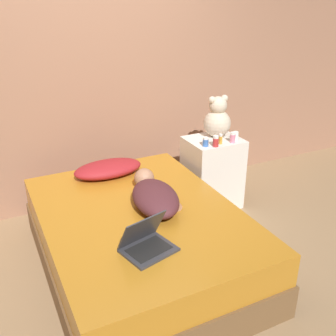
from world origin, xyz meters
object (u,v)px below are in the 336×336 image
Objects in this scene: bottle_pink at (233,138)px; bottle_amber at (221,139)px; bottle_white at (236,136)px; pillow at (108,169)px; person_lying at (154,195)px; laptop at (146,242)px; teddy_bear at (217,119)px; bottle_blue at (206,142)px; bottle_red at (216,141)px.

bottle_pink reaches higher than bottle_amber.
bottle_amber is at bearing -172.62° from bottle_white.
pillow is 0.82× the size of person_lying.
person_lying is 7.36× the size of bottle_pink.
teddy_bear reaches higher than laptop.
bottle_white is at bearing -57.90° from teddy_bear.
bottle_amber is (-0.18, -0.02, 0.01)m from bottle_white.
bottle_white is at bearing 20.83° from laptop.
person_lying is 2.04× the size of laptop.
bottle_pink is at bearing -146.13° from bottle_white.
laptop is 3.61× the size of bottle_pink.
teddy_bear is at bearing 100.65° from bottle_pink.
bottle_amber is at bearing 36.03° from person_lying.
bottle_pink is (-0.06, -0.04, 0.01)m from bottle_white.
bottle_pink is at bearing 20.90° from laptop.
teddy_bear is (1.07, -0.04, 0.31)m from pillow.
bottle_pink is 0.12m from bottle_amber.
bottle_amber is at bearing -112.77° from teddy_bear.
person_lying is at bearing -148.28° from bottle_blue.
bottle_red is (-0.19, -0.02, 0.00)m from bottle_pink.
person_lying is 0.56m from laptop.
bottle_amber is at bearing -12.87° from pillow.
person_lying is at bearing 45.74° from laptop.
person_lying is at bearing -153.59° from bottle_amber.
bottle_blue is at bearing 28.62° from laptop.
bottle_white is 0.26m from bottle_red.
teddy_bear is 0.23m from bottle_white.
bottle_pink is (1.11, -0.25, 0.19)m from pillow.
bottle_red is at bearing -175.10° from bottle_pink.
bottle_amber is at bearing 24.23° from laptop.
bottle_pink is at bearing -9.36° from bottle_amber.
bottle_blue reaches higher than bottle_white.
laptop is 0.91× the size of teddy_bear.
bottle_amber is (-0.08, -0.19, -0.12)m from teddy_bear.
pillow is at bearing 165.58° from bottle_blue.
laptop is 4.39× the size of bottle_white.
teddy_bear is 3.91× the size of bottle_red.
bottle_white is at bearing 7.38° from bottle_amber.
bottle_red is (0.78, 0.39, 0.17)m from person_lying.
laptop is (-0.13, -1.13, -0.01)m from pillow.
bottle_red is at bearing 25.03° from laptop.
bottle_white is 0.86× the size of bottle_amber.
pillow is at bearing 68.82° from laptop.
bottle_pink is at bearing 4.90° from bottle_red.
bottle_white is 0.08m from bottle_pink.
bottle_amber is at bearing 170.64° from bottle_pink.
bottle_red reaches higher than bottle_blue.
teddy_bear is 0.24m from bottle_amber.
bottle_white reaches higher than person_lying.
pillow is 7.30× the size of bottle_white.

